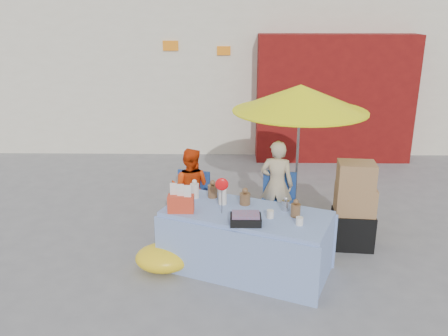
{
  "coord_description": "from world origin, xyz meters",
  "views": [
    {
      "loc": [
        0.08,
        -5.57,
        3.09
      ],
      "look_at": [
        -0.03,
        0.6,
        1.0
      ],
      "focal_mm": 38.0,
      "sensor_mm": 36.0,
      "label": 1
    }
  ],
  "objects_px": {
    "vendor_orange": "(190,188)",
    "box_stack": "(354,208)",
    "chair_right": "(277,215)",
    "vendor_beige": "(277,185)",
    "chair_left": "(190,214)",
    "umbrella": "(300,99)",
    "market_table": "(246,240)"
  },
  "relations": [
    {
      "from": "chair_right",
      "to": "vendor_orange",
      "type": "distance_m",
      "value": 1.31
    },
    {
      "from": "chair_right",
      "to": "umbrella",
      "type": "xyz_separation_m",
      "value": [
        0.3,
        0.28,
        1.64
      ]
    },
    {
      "from": "market_table",
      "to": "chair_right",
      "type": "bearing_deg",
      "value": 88.38
    },
    {
      "from": "chair_right",
      "to": "vendor_orange",
      "type": "relative_size",
      "value": 0.7
    },
    {
      "from": "chair_left",
      "to": "chair_right",
      "type": "relative_size",
      "value": 1.0
    },
    {
      "from": "umbrella",
      "to": "chair_left",
      "type": "bearing_deg",
      "value": -169.57
    },
    {
      "from": "vendor_orange",
      "to": "umbrella",
      "type": "xyz_separation_m",
      "value": [
        1.55,
        0.15,
        1.29
      ]
    },
    {
      "from": "chair_left",
      "to": "vendor_beige",
      "type": "distance_m",
      "value": 1.32
    },
    {
      "from": "chair_left",
      "to": "box_stack",
      "type": "distance_m",
      "value": 2.29
    },
    {
      "from": "chair_left",
      "to": "umbrella",
      "type": "height_order",
      "value": "umbrella"
    },
    {
      "from": "box_stack",
      "to": "chair_left",
      "type": "bearing_deg",
      "value": 168.66
    },
    {
      "from": "chair_left",
      "to": "vendor_orange",
      "type": "xyz_separation_m",
      "value": [
        -0.0,
        0.13,
        0.35
      ]
    },
    {
      "from": "chair_right",
      "to": "vendor_beige",
      "type": "height_order",
      "value": "vendor_beige"
    },
    {
      "from": "umbrella",
      "to": "market_table",
      "type": "bearing_deg",
      "value": -119.7
    },
    {
      "from": "vendor_orange",
      "to": "box_stack",
      "type": "relative_size",
      "value": 1.0
    },
    {
      "from": "market_table",
      "to": "vendor_orange",
      "type": "height_order",
      "value": "market_table"
    },
    {
      "from": "market_table",
      "to": "chair_right",
      "type": "height_order",
      "value": "market_table"
    },
    {
      "from": "chair_right",
      "to": "market_table",
      "type": "bearing_deg",
      "value": -101.25
    },
    {
      "from": "market_table",
      "to": "chair_right",
      "type": "distance_m",
      "value": 1.19
    },
    {
      "from": "vendor_orange",
      "to": "vendor_beige",
      "type": "distance_m",
      "value": 1.25
    },
    {
      "from": "box_stack",
      "to": "chair_right",
      "type": "bearing_deg",
      "value": 155.49
    },
    {
      "from": "box_stack",
      "to": "vendor_beige",
      "type": "bearing_deg",
      "value": 149.41
    },
    {
      "from": "chair_right",
      "to": "vendor_orange",
      "type": "bearing_deg",
      "value": -173.36
    },
    {
      "from": "market_table",
      "to": "vendor_orange",
      "type": "distance_m",
      "value": 1.45
    },
    {
      "from": "market_table",
      "to": "vendor_beige",
      "type": "xyz_separation_m",
      "value": [
        0.48,
        1.21,
        0.27
      ]
    },
    {
      "from": "vendor_orange",
      "to": "box_stack",
      "type": "xyz_separation_m",
      "value": [
        2.23,
        -0.58,
        -0.05
      ]
    },
    {
      "from": "market_table",
      "to": "box_stack",
      "type": "relative_size",
      "value": 1.85
    },
    {
      "from": "chair_right",
      "to": "vendor_beige",
      "type": "distance_m",
      "value": 0.43
    },
    {
      "from": "vendor_beige",
      "to": "umbrella",
      "type": "height_order",
      "value": "umbrella"
    },
    {
      "from": "chair_left",
      "to": "vendor_beige",
      "type": "relative_size",
      "value": 0.64
    },
    {
      "from": "chair_right",
      "to": "vendor_orange",
      "type": "height_order",
      "value": "vendor_orange"
    },
    {
      "from": "market_table",
      "to": "vendor_beige",
      "type": "height_order",
      "value": "vendor_beige"
    }
  ]
}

